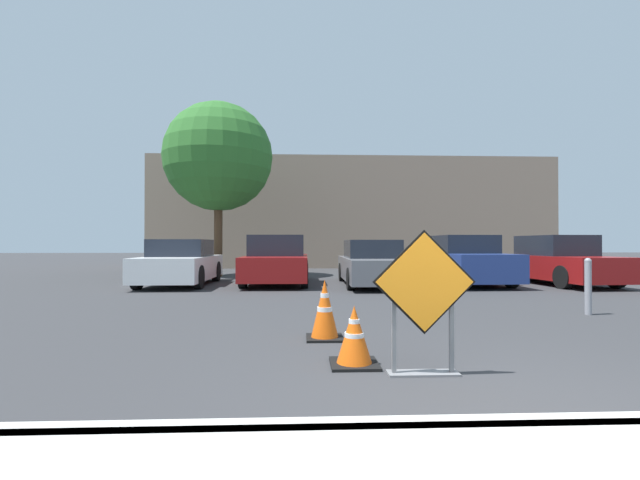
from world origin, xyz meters
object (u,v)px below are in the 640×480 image
(parked_car_third, at_px, (372,264))
(parked_car_fourth, at_px, (463,261))
(parked_car_fifth, at_px, (557,262))
(bollard_nearest, at_px, (588,285))
(traffic_cone_second, at_px, (325,310))
(traffic_cone_nearest, at_px, (354,336))
(parked_car_nearest, at_px, (181,264))
(road_closed_sign, at_px, (424,296))
(parked_car_second, at_px, (277,261))

(parked_car_third, bearing_deg, parked_car_fourth, -174.53)
(parked_car_fifth, bearing_deg, bollard_nearest, 59.33)
(parked_car_fourth, bearing_deg, parked_car_fifth, 175.44)
(traffic_cone_second, bearing_deg, parked_car_fifth, 44.09)
(traffic_cone_nearest, bearing_deg, parked_car_nearest, 115.71)
(traffic_cone_second, relative_size, parked_car_third, 0.17)
(parked_car_fifth, xyz_separation_m, bollard_nearest, (-2.88, -5.65, -0.16))
(traffic_cone_nearest, height_order, parked_car_nearest, parked_car_nearest)
(traffic_cone_nearest, height_order, parked_car_fourth, parked_car_fourth)
(traffic_cone_nearest, distance_m, parked_car_fourth, 9.82)
(road_closed_sign, xyz_separation_m, traffic_cone_nearest, (-0.61, 0.37, -0.45))
(traffic_cone_second, height_order, parked_car_nearest, parked_car_nearest)
(road_closed_sign, relative_size, parked_car_fifth, 0.30)
(parked_car_nearest, height_order, bollard_nearest, parked_car_nearest)
(road_closed_sign, xyz_separation_m, parked_car_fourth, (3.85, 9.10, -0.05))
(parked_car_second, height_order, parked_car_fifth, parked_car_second)
(parked_car_fifth, bearing_deg, parked_car_nearest, -4.41)
(parked_car_third, height_order, parked_car_fifth, parked_car_fifth)
(parked_car_third, xyz_separation_m, parked_car_fourth, (2.89, 0.24, 0.07))
(road_closed_sign, bearing_deg, parked_car_fifth, 53.00)
(traffic_cone_nearest, bearing_deg, parked_car_fifth, 49.37)
(parked_car_fifth, bearing_deg, road_closed_sign, 49.38)
(parked_car_second, distance_m, bollard_nearest, 8.36)
(parked_car_second, bearing_deg, parked_car_fourth, 178.26)
(road_closed_sign, bearing_deg, parked_car_second, 101.68)
(bollard_nearest, bearing_deg, traffic_cone_second, -160.05)
(bollard_nearest, bearing_deg, parked_car_second, 133.82)
(parked_car_fifth, relative_size, bollard_nearest, 4.56)
(road_closed_sign, height_order, parked_car_third, road_closed_sign)
(traffic_cone_nearest, distance_m, traffic_cone_second, 1.24)
(parked_car_nearest, height_order, parked_car_fourth, parked_car_fourth)
(bollard_nearest, bearing_deg, parked_car_fifth, 62.95)
(road_closed_sign, relative_size, parked_car_second, 0.33)
(road_closed_sign, xyz_separation_m, parked_car_third, (0.96, 8.86, -0.12))
(parked_car_nearest, bearing_deg, parked_car_third, 177.19)
(traffic_cone_second, distance_m, parked_car_third, 7.50)
(parked_car_nearest, relative_size, parked_car_fifth, 0.89)
(road_closed_sign, xyz_separation_m, parked_car_second, (-1.93, 9.33, -0.05))
(parked_car_nearest, distance_m, parked_car_fourth, 8.67)
(road_closed_sign, bearing_deg, bollard_nearest, 40.53)
(traffic_cone_second, xyz_separation_m, parked_car_fourth, (4.70, 7.52, 0.32))
(parked_car_third, bearing_deg, parked_car_nearest, -1.79)
(traffic_cone_second, distance_m, parked_car_nearest, 8.50)
(parked_car_second, bearing_deg, parked_car_nearest, 4.90)
(traffic_cone_nearest, xyz_separation_m, parked_car_fourth, (4.47, 8.73, 0.40))
(parked_car_nearest, height_order, parked_car_third, parked_car_nearest)
(parked_car_fifth, bearing_deg, traffic_cone_second, 40.47)
(parked_car_nearest, height_order, parked_car_fifth, parked_car_fifth)
(bollard_nearest, bearing_deg, parked_car_nearest, 146.22)
(road_closed_sign, height_order, parked_car_second, parked_car_second)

